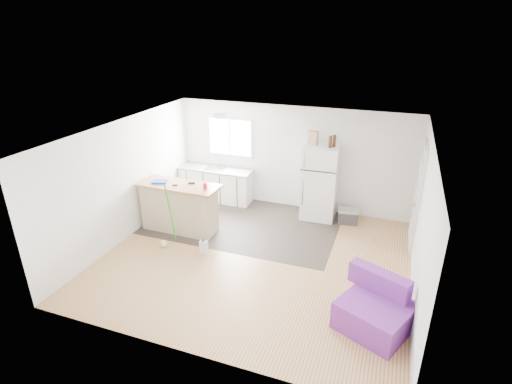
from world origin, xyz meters
TOP-DOWN VIEW (x-y plane):
  - room at (0.00, 0.00)m, footprint 5.51×5.01m
  - vinyl_zone at (-0.73, 1.25)m, footprint 4.05×2.50m
  - window at (-1.55, 2.49)m, footprint 1.18×0.06m
  - interior_door at (2.72, 1.55)m, footprint 0.11×0.92m
  - ceiling_fixture at (-1.20, 1.20)m, footprint 0.30×0.30m
  - kitchen_cabinets at (-1.84, 2.21)m, footprint 1.82×0.57m
  - peninsula at (-1.88, 0.52)m, footprint 1.71×0.68m
  - refrigerator at (0.74, 2.13)m, footprint 0.76×0.73m
  - cooler at (1.42, 2.04)m, footprint 0.47×0.36m
  - purple_seat at (2.24, -1.11)m, footprint 1.20×1.20m
  - cleaner_jug at (-0.98, -0.18)m, footprint 0.15×0.12m
  - mop at (-1.80, -0.20)m, footprint 0.26×0.38m
  - red_cup at (-1.25, 0.50)m, footprint 0.10×0.10m
  - blue_tray at (-2.27, 0.48)m, footprint 0.35×0.30m
  - tool_a at (-1.62, 0.64)m, footprint 0.15×0.09m
  - tool_b at (-1.89, 0.43)m, footprint 0.11×0.06m
  - cardboard_box at (0.54, 2.10)m, footprint 0.22×0.14m
  - bottle_left at (0.92, 2.02)m, footprint 0.09×0.09m
  - bottle_right at (0.98, 2.12)m, footprint 0.09×0.09m

SIDE VIEW (x-z plane):
  - vinyl_zone at x=-0.73m, z-range 0.00..0.00m
  - cleaner_jug at x=-0.98m, z-range -0.02..0.30m
  - cooler at x=1.42m, z-range 0.00..0.34m
  - mop at x=-1.80m, z-range -0.45..0.91m
  - purple_seat at x=2.24m, z-range -0.10..0.66m
  - kitchen_cabinets at x=-1.84m, z-range -0.12..0.95m
  - peninsula at x=-1.88m, z-range 0.01..1.05m
  - refrigerator at x=0.74m, z-range 0.00..1.68m
  - interior_door at x=2.72m, z-range -0.03..2.07m
  - tool_b at x=-1.89m, z-range 1.04..1.07m
  - tool_a at x=-1.62m, z-range 1.04..1.07m
  - blue_tray at x=-2.27m, z-range 1.04..1.08m
  - red_cup at x=-1.25m, z-range 1.04..1.16m
  - room at x=0.00m, z-range -0.01..2.41m
  - window at x=-1.55m, z-range 1.06..2.04m
  - bottle_left at x=0.92m, z-range 1.68..1.93m
  - bottle_right at x=0.98m, z-range 1.68..1.93m
  - cardboard_box at x=0.54m, z-range 1.68..1.98m
  - ceiling_fixture at x=-1.20m, z-range 2.32..2.40m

